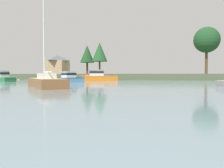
{
  "coord_description": "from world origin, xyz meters",
  "views": [
    {
      "loc": [
        10.54,
        -6.06,
        1.45
      ],
      "look_at": [
        6.14,
        16.71,
        0.5
      ],
      "focal_mm": 36.18,
      "sensor_mm": 36.0,
      "label": 1
    }
  ],
  "objects_px": {
    "cruiser_green": "(1,79)",
    "sailboat_wood": "(46,85)",
    "cruiser_skyblue": "(70,80)",
    "cruiser_orange": "(96,78)",
    "mooring_buoy_white": "(19,80)"
  },
  "relations": [
    {
      "from": "cruiser_green",
      "to": "sailboat_wood",
      "type": "bearing_deg",
      "value": -43.67
    },
    {
      "from": "cruiser_green",
      "to": "cruiser_skyblue",
      "type": "xyz_separation_m",
      "value": [
        18.69,
        -5.32,
        -0.09
      ]
    },
    {
      "from": "cruiser_skyblue",
      "to": "cruiser_orange",
      "type": "relative_size",
      "value": 0.73
    },
    {
      "from": "cruiser_skyblue",
      "to": "mooring_buoy_white",
      "type": "bearing_deg",
      "value": 142.4
    },
    {
      "from": "cruiser_orange",
      "to": "mooring_buoy_white",
      "type": "bearing_deg",
      "value": 173.23
    },
    {
      "from": "cruiser_skyblue",
      "to": "mooring_buoy_white",
      "type": "xyz_separation_m",
      "value": [
        -21.76,
        16.76,
        -0.39
      ]
    },
    {
      "from": "cruiser_skyblue",
      "to": "cruiser_orange",
      "type": "bearing_deg",
      "value": 85.53
    },
    {
      "from": "cruiser_green",
      "to": "cruiser_skyblue",
      "type": "distance_m",
      "value": 19.43
    },
    {
      "from": "cruiser_orange",
      "to": "sailboat_wood",
      "type": "bearing_deg",
      "value": -86.25
    },
    {
      "from": "cruiser_skyblue",
      "to": "mooring_buoy_white",
      "type": "height_order",
      "value": "cruiser_skyblue"
    },
    {
      "from": "cruiser_green",
      "to": "cruiser_orange",
      "type": "xyz_separation_m",
      "value": [
        19.79,
        8.72,
        0.09
      ]
    },
    {
      "from": "cruiser_orange",
      "to": "cruiser_green",
      "type": "bearing_deg",
      "value": -156.21
    },
    {
      "from": "cruiser_green",
      "to": "mooring_buoy_white",
      "type": "relative_size",
      "value": 21.22
    },
    {
      "from": "sailboat_wood",
      "to": "mooring_buoy_white",
      "type": "xyz_separation_m",
      "value": [
        -24.79,
        32.17,
        -0.21
      ]
    },
    {
      "from": "sailboat_wood",
      "to": "cruiser_orange",
      "type": "bearing_deg",
      "value": 93.75
    }
  ]
}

